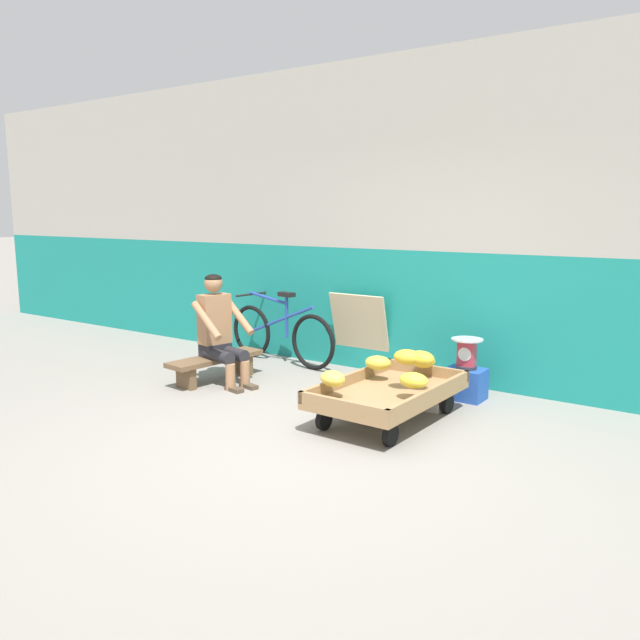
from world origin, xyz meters
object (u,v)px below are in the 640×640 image
(plastic_crate, at_px, (465,384))
(sign_board, at_px, (360,332))
(weighing_scale, at_px, (467,353))
(bicycle_near_left, at_px, (281,334))
(shopping_bag, at_px, (433,398))
(vendor_seated, at_px, (219,330))
(low_bench, at_px, (216,363))
(banana_cart, at_px, (388,394))

(plastic_crate, height_order, sign_board, sign_board)
(weighing_scale, distance_m, bicycle_near_left, 2.39)
(plastic_crate, bearing_deg, sign_board, 164.34)
(shopping_bag, bearing_deg, vendor_seated, -169.96)
(low_bench, distance_m, bicycle_near_left, 1.06)
(plastic_crate, bearing_deg, weighing_scale, -90.00)
(sign_board, bearing_deg, shopping_bag, -34.60)
(low_bench, height_order, vendor_seated, vendor_seated)
(weighing_scale, bearing_deg, plastic_crate, 90.00)
(banana_cart, distance_m, shopping_bag, 0.53)
(banana_cart, xyz_separation_m, weighing_scale, (0.29, 1.00, 0.21))
(low_bench, relative_size, vendor_seated, 0.99)
(banana_cart, xyz_separation_m, sign_board, (-1.15, 1.40, 0.20))
(bicycle_near_left, bearing_deg, plastic_crate, -3.46)
(low_bench, bearing_deg, vendor_seated, -12.15)
(vendor_seated, bearing_deg, bicycle_near_left, 91.96)
(low_bench, bearing_deg, sign_board, 52.52)
(plastic_crate, xyz_separation_m, shopping_bag, (-0.10, -0.52, -0.03))
(banana_cart, height_order, weighing_scale, weighing_scale)
(banana_cart, relative_size, bicycle_near_left, 0.88)
(sign_board, bearing_deg, low_bench, -127.48)
(sign_board, bearing_deg, weighing_scale, -15.70)
(plastic_crate, bearing_deg, shopping_bag, -100.55)
(vendor_seated, xyz_separation_m, sign_board, (0.91, 1.32, -0.13))
(low_bench, bearing_deg, shopping_bag, 9.23)
(plastic_crate, xyz_separation_m, sign_board, (-1.43, 0.40, 0.29))
(low_bench, distance_m, shopping_bag, 2.36)
(banana_cart, bearing_deg, bicycle_near_left, 151.35)
(vendor_seated, relative_size, shopping_bag, 4.75)
(low_bench, height_order, weighing_scale, weighing_scale)
(bicycle_near_left, bearing_deg, shopping_bag, -16.21)
(vendor_seated, distance_m, sign_board, 1.61)
(vendor_seated, xyz_separation_m, weighing_scale, (2.34, 0.92, -0.11))
(banana_cart, bearing_deg, vendor_seated, 177.71)
(weighing_scale, bearing_deg, sign_board, 164.30)
(banana_cart, distance_m, weighing_scale, 1.06)
(low_bench, xyz_separation_m, vendor_seated, (0.09, -0.02, 0.37))
(weighing_scale, height_order, sign_board, sign_board)
(sign_board, bearing_deg, bicycle_near_left, -164.78)
(shopping_bag, bearing_deg, low_bench, -170.77)
(low_bench, relative_size, sign_board, 1.28)
(vendor_seated, relative_size, bicycle_near_left, 0.69)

